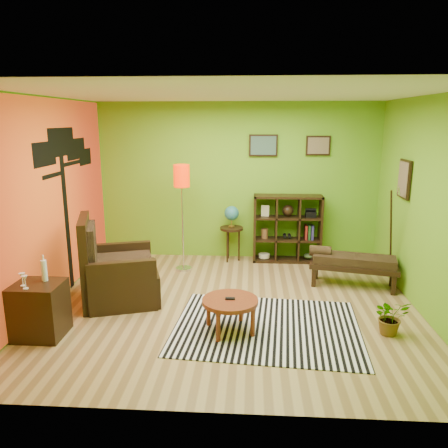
# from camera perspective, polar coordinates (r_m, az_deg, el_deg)

# --- Properties ---
(ground) EXTENTS (5.00, 5.00, 0.00)m
(ground) POSITION_cam_1_polar(r_m,az_deg,el_deg) (6.09, 0.96, -10.65)
(ground) COLOR tan
(ground) RESTS_ON ground
(room_shell) EXTENTS (5.04, 4.54, 2.82)m
(room_shell) POSITION_cam_1_polar(r_m,az_deg,el_deg) (5.62, 0.09, 6.42)
(room_shell) COLOR #69AD1F
(room_shell) RESTS_ON ground
(zebra_rug) EXTENTS (2.38, 1.93, 0.01)m
(zebra_rug) POSITION_cam_1_polar(r_m,az_deg,el_deg) (5.55, 5.60, -13.22)
(zebra_rug) COLOR white
(zebra_rug) RESTS_ON ground
(coffee_table) EXTENTS (0.67, 0.67, 0.43)m
(coffee_table) POSITION_cam_1_polar(r_m,az_deg,el_deg) (5.28, 0.80, -10.38)
(coffee_table) COLOR maroon
(coffee_table) RESTS_ON ground
(armchair) EXTENTS (1.25, 1.24, 1.22)m
(armchair) POSITION_cam_1_polar(r_m,az_deg,el_deg) (6.33, -13.99, -6.53)
(armchair) COLOR black
(armchair) RESTS_ON ground
(side_cabinet) EXTENTS (0.55, 0.50, 0.97)m
(side_cabinet) POSITION_cam_1_polar(r_m,az_deg,el_deg) (5.62, -22.94, -10.24)
(side_cabinet) COLOR black
(side_cabinet) RESTS_ON ground
(floor_lamp) EXTENTS (0.27, 0.27, 1.78)m
(floor_lamp) POSITION_cam_1_polar(r_m,az_deg,el_deg) (7.17, -5.53, 5.03)
(floor_lamp) COLOR silver
(floor_lamp) RESTS_ON ground
(globe_table) EXTENTS (0.41, 0.41, 1.00)m
(globe_table) POSITION_cam_1_polar(r_m,az_deg,el_deg) (7.75, 1.00, 0.59)
(globe_table) COLOR black
(globe_table) RESTS_ON ground
(cube_shelf) EXTENTS (1.20, 0.35, 1.20)m
(cube_shelf) POSITION_cam_1_polar(r_m,az_deg,el_deg) (7.84, 8.36, -0.61)
(cube_shelf) COLOR black
(cube_shelf) RESTS_ON ground
(bench) EXTENTS (1.36, 0.74, 0.60)m
(bench) POSITION_cam_1_polar(r_m,az_deg,el_deg) (6.93, 16.32, -4.80)
(bench) COLOR black
(bench) RESTS_ON ground
(potted_plant) EXTENTS (0.47, 0.51, 0.35)m
(potted_plant) POSITION_cam_1_polar(r_m,az_deg,el_deg) (5.66, 20.89, -11.67)
(potted_plant) COLOR #26661E
(potted_plant) RESTS_ON ground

